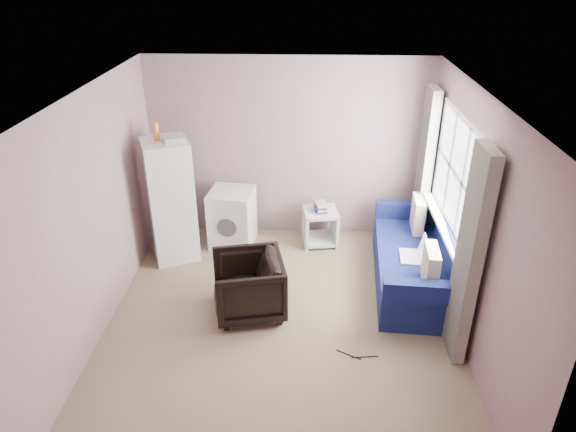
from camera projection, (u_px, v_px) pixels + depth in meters
The scene contains 8 objects.
room at pixel (282, 221), 5.12m from camera, with size 3.84×4.24×2.54m.
armchair at pixel (248, 283), 5.67m from camera, with size 0.74×0.70×0.77m, color black.
fridge at pixel (171, 200), 6.55m from camera, with size 0.73×0.73×1.83m.
washing_machine at pixel (232, 217), 7.01m from camera, with size 0.63×0.63×0.80m.
side_table at pixel (320, 224), 7.09m from camera, with size 0.51×0.51×0.62m.
sofa at pixel (421, 261), 6.17m from camera, with size 1.06×2.09×0.91m.
window_dressing at pixel (443, 206), 5.74m from camera, with size 0.17×2.62×2.18m.
floor_cables at pixel (357, 356), 5.18m from camera, with size 0.42×0.14×0.01m.
Camera 1 is at (0.27, -4.52, 3.63)m, focal length 32.00 mm.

